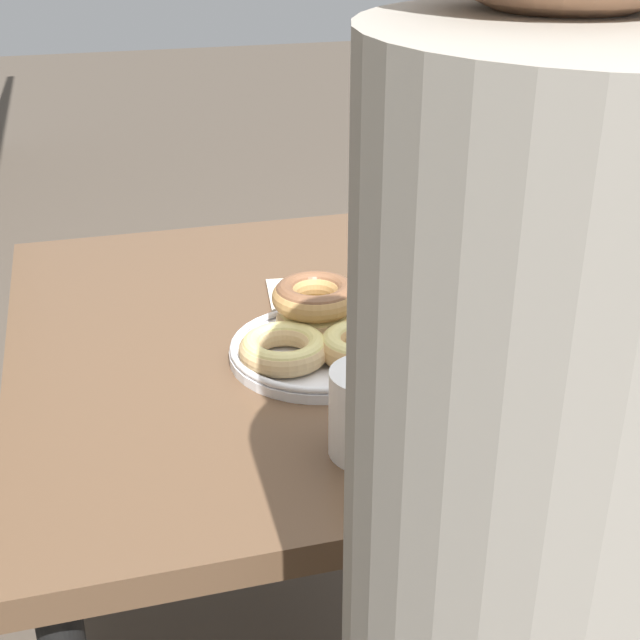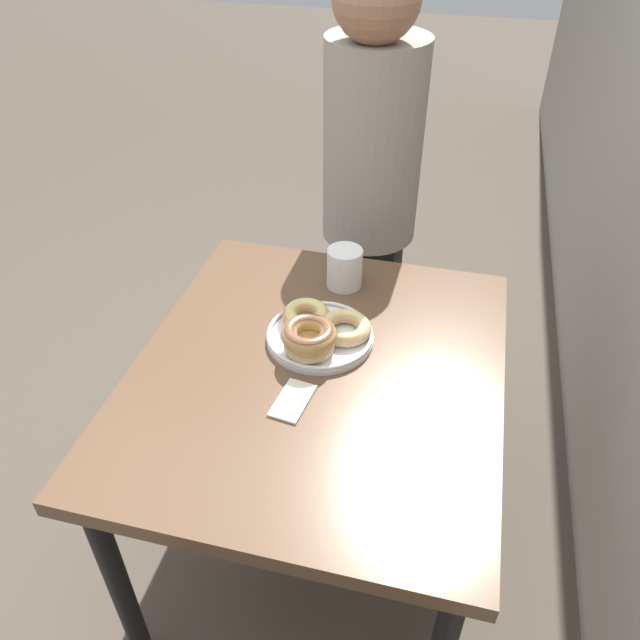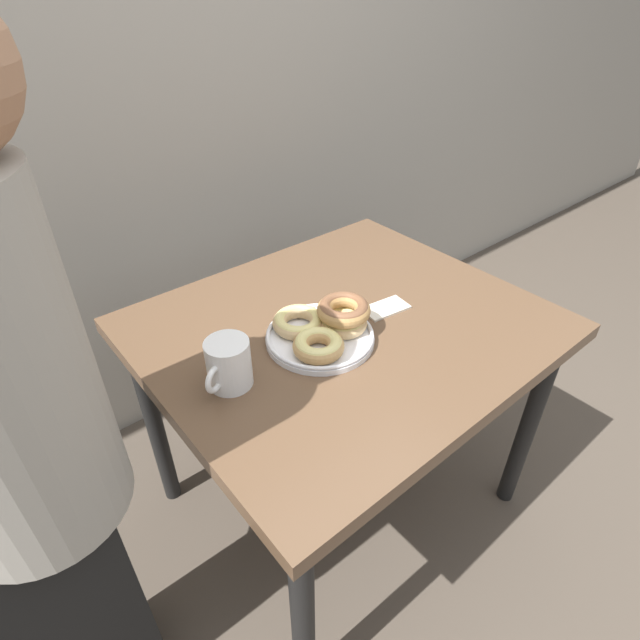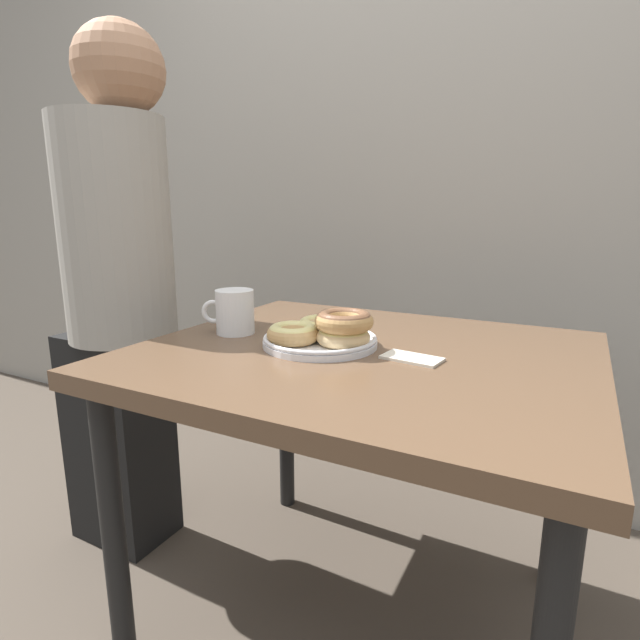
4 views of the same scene
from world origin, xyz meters
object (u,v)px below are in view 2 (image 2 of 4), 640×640
Objects in this scene: donut_plate at (318,331)px; coffee_mug at (344,267)px; dining_table at (318,392)px; person_figure at (371,196)px; napkin at (293,401)px.

donut_plate is 0.26m from coffee_mug.
donut_plate reaches higher than dining_table.
coffee_mug is at bearing -177.95° from dining_table.
person_figure reaches higher than napkin.
person_figure reaches higher than dining_table.
person_figure is 11.46× the size of napkin.
napkin is (0.87, -0.01, -0.06)m from person_figure.
donut_plate is 2.30× the size of coffee_mug.
coffee_mug is (-0.34, -0.01, 0.14)m from dining_table.
napkin is at bearing -1.47° from donut_plate.
person_figure is at bearing -179.63° from coffee_mug.
coffee_mug reaches higher than donut_plate.
person_figure is 0.87m from napkin.
napkin is (0.46, -0.01, -0.05)m from coffee_mug.
person_figure is (-0.66, 0.00, 0.03)m from donut_plate.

